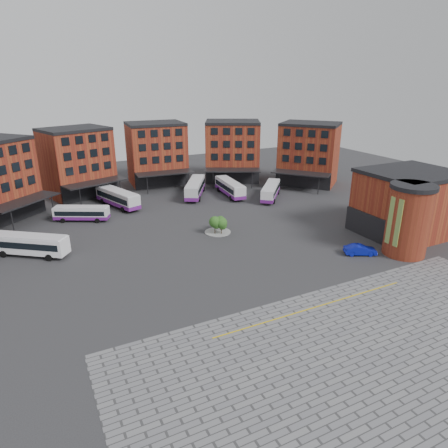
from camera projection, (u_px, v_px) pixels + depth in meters
name	position (u px, v px, depth m)	size (l,w,h in m)	color
ground	(241.00, 263.00, 56.50)	(160.00, 160.00, 0.00)	#28282B
paving_zone	(368.00, 347.00, 38.86)	(50.00, 22.00, 0.02)	slate
yellow_line	(316.00, 307.00, 45.57)	(26.00, 0.15, 0.02)	gold
main_building	(135.00, 165.00, 84.12)	(94.14, 42.48, 14.60)	brown
east_building	(408.00, 205.00, 64.04)	(17.40, 15.40, 10.60)	brown
tree_island	(219.00, 224.00, 66.40)	(4.40, 4.40, 3.16)	gray
bus_a	(30.00, 244.00, 58.09)	(10.64, 8.75, 3.20)	white
bus_b	(81.00, 213.00, 72.26)	(9.72, 6.49, 2.75)	white
bus_c	(118.00, 198.00, 80.14)	(6.65, 12.48, 3.45)	silver
bus_d	(195.00, 188.00, 87.14)	(8.76, 12.21, 3.51)	silver
bus_e	(230.00, 188.00, 87.69)	(3.76, 11.95, 3.31)	silver
bus_f	(271.00, 191.00, 85.47)	(9.32, 10.22, 3.17)	white
blue_car	(360.00, 250.00, 58.75)	(1.63, 4.68, 1.54)	#0C17A4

